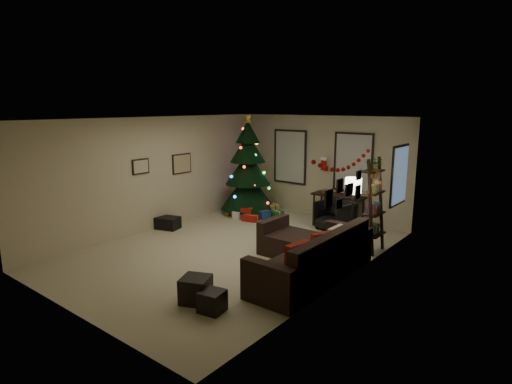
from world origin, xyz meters
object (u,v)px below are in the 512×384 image
desk (338,198)px  sofa (309,257)px  christmas_tree (248,172)px  bookshelf (375,207)px  desk_chair (335,216)px

desk → sofa: bearing=-71.1°
christmas_tree → sofa: christmas_tree is taller
bookshelf → sofa: bearing=-105.2°
sofa → desk: bearing=108.9°
sofa → bookshelf: (0.47, 1.74, 0.65)m
christmas_tree → desk: christmas_tree is taller
desk → desk_chair: size_ratio=1.88×
sofa → desk: (-1.12, 3.27, 0.35)m
desk → desk_chair: 0.75m
bookshelf → desk_chair: bearing=146.8°
desk → desk_chair: desk is taller
desk_chair → bookshelf: bookshelf is taller
sofa → desk_chair: (-0.87, 2.62, 0.07)m
christmas_tree → desk: (2.41, 0.69, -0.51)m
christmas_tree → bookshelf: 4.10m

